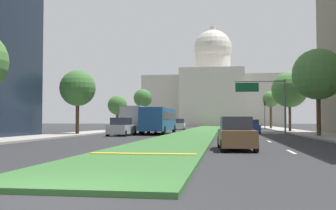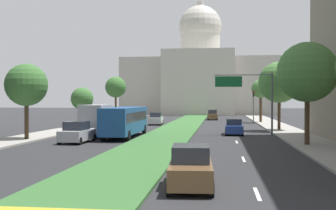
{
  "view_description": "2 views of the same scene",
  "coord_description": "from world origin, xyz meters",
  "px_view_note": "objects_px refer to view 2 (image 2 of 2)",
  "views": [
    {
      "loc": [
        3.44,
        -7.74,
        1.56
      ],
      "look_at": [
        -2.83,
        35.63,
        3.3
      ],
      "focal_mm": 41.94,
      "sensor_mm": 36.0,
      "label": 1
    },
    {
      "loc": [
        5.26,
        -4.63,
        3.71
      ],
      "look_at": [
        0.86,
        31.71,
        3.26
      ],
      "focal_mm": 45.91,
      "sensor_mm": 36.0,
      "label": 2
    }
  ],
  "objects_px": {
    "traffic_light_far_right": "(254,102)",
    "sedan_very_far": "(212,115)",
    "street_tree_left_mid": "(26,85)",
    "street_tree_left_far": "(82,99)",
    "box_truck_delivery": "(98,120)",
    "street_tree_right_mid": "(307,72)",
    "city_bus": "(125,119)",
    "overhead_guide_sign": "(250,90)",
    "street_tree_right_far": "(279,82)",
    "sedan_distant": "(234,127)",
    "sedan_midblock": "(77,133)",
    "capitol_building": "(200,79)",
    "sedan_lead_stopped": "(191,168)",
    "street_tree_left_distant": "(116,87)",
    "sedan_far_horizon": "(156,119)",
    "street_tree_right_distant": "(261,89)"
  },
  "relations": [
    {
      "from": "street_tree_right_far",
      "to": "sedan_far_horizon",
      "type": "distance_m",
      "value": 20.12
    },
    {
      "from": "street_tree_left_mid",
      "to": "street_tree_left_distant",
      "type": "xyz_separation_m",
      "value": [
        0.52,
        31.68,
        0.71
      ]
    },
    {
      "from": "sedan_very_far",
      "to": "city_bus",
      "type": "bearing_deg",
      "value": -101.85
    },
    {
      "from": "street_tree_right_mid",
      "to": "box_truck_delivery",
      "type": "bearing_deg",
      "value": 160.38
    },
    {
      "from": "traffic_light_far_right",
      "to": "street_tree_left_mid",
      "type": "xyz_separation_m",
      "value": [
        -22.71,
        -30.0,
        1.72
      ]
    },
    {
      "from": "capitol_building",
      "to": "sedan_far_horizon",
      "type": "bearing_deg",
      "value": -94.56
    },
    {
      "from": "traffic_light_far_right",
      "to": "sedan_distant",
      "type": "xyz_separation_m",
      "value": [
        -3.68,
        -21.41,
        -2.53
      ]
    },
    {
      "from": "sedan_midblock",
      "to": "street_tree_left_mid",
      "type": "bearing_deg",
      "value": 163.29
    },
    {
      "from": "capitol_building",
      "to": "traffic_light_far_right",
      "type": "distance_m",
      "value": 48.12
    },
    {
      "from": "street_tree_left_mid",
      "to": "street_tree_right_mid",
      "type": "xyz_separation_m",
      "value": [
        24.44,
        -2.2,
        0.85
      ]
    },
    {
      "from": "sedan_far_horizon",
      "to": "sedan_distant",
      "type": "bearing_deg",
      "value": -56.99
    },
    {
      "from": "street_tree_right_distant",
      "to": "sedan_distant",
      "type": "xyz_separation_m",
      "value": [
        -5.01,
        -24.05,
        -4.58
      ]
    },
    {
      "from": "street_tree_left_mid",
      "to": "sedan_midblock",
      "type": "height_order",
      "value": "street_tree_left_mid"
    },
    {
      "from": "street_tree_right_mid",
      "to": "city_bus",
      "type": "height_order",
      "value": "street_tree_right_mid"
    },
    {
      "from": "traffic_light_far_right",
      "to": "sedan_very_far",
      "type": "distance_m",
      "value": 13.81
    },
    {
      "from": "street_tree_left_distant",
      "to": "traffic_light_far_right",
      "type": "bearing_deg",
      "value": -4.33
    },
    {
      "from": "capitol_building",
      "to": "sedan_very_far",
      "type": "relative_size",
      "value": 9.11
    },
    {
      "from": "street_tree_right_mid",
      "to": "sedan_very_far",
      "type": "relative_size",
      "value": 1.92
    },
    {
      "from": "capitol_building",
      "to": "sedan_lead_stopped",
      "type": "height_order",
      "value": "capitol_building"
    },
    {
      "from": "overhead_guide_sign",
      "to": "sedan_very_far",
      "type": "relative_size",
      "value": 1.5
    },
    {
      "from": "overhead_guide_sign",
      "to": "sedan_midblock",
      "type": "xyz_separation_m",
      "value": [
        -15.29,
        -9.52,
        -3.81
      ]
    },
    {
      "from": "sedan_far_horizon",
      "to": "street_tree_right_distant",
      "type": "bearing_deg",
      "value": 24.99
    },
    {
      "from": "street_tree_left_far",
      "to": "sedan_distant",
      "type": "relative_size",
      "value": 1.22
    },
    {
      "from": "sedan_midblock",
      "to": "sedan_far_horizon",
      "type": "distance_m",
      "value": 27.01
    },
    {
      "from": "capitol_building",
      "to": "sedan_far_horizon",
      "type": "xyz_separation_m",
      "value": [
        -4.09,
        -51.34,
        -8.46
      ]
    },
    {
      "from": "city_bus",
      "to": "street_tree_left_mid",
      "type": "bearing_deg",
      "value": -153.5
    },
    {
      "from": "traffic_light_far_right",
      "to": "street_tree_right_distant",
      "type": "distance_m",
      "value": 3.6
    },
    {
      "from": "sedan_distant",
      "to": "sedan_very_far",
      "type": "xyz_separation_m",
      "value": [
        -2.84,
        33.34,
        0.06
      ]
    },
    {
      "from": "street_tree_left_distant",
      "to": "city_bus",
      "type": "height_order",
      "value": "street_tree_left_distant"
    },
    {
      "from": "capitol_building",
      "to": "city_bus",
      "type": "bearing_deg",
      "value": -93.19
    },
    {
      "from": "street_tree_left_mid",
      "to": "street_tree_left_distant",
      "type": "relative_size",
      "value": 0.93
    },
    {
      "from": "street_tree_left_mid",
      "to": "city_bus",
      "type": "bearing_deg",
      "value": 26.5
    },
    {
      "from": "sedan_far_horizon",
      "to": "sedan_very_far",
      "type": "height_order",
      "value": "sedan_far_horizon"
    },
    {
      "from": "overhead_guide_sign",
      "to": "street_tree_right_far",
      "type": "distance_m",
      "value": 7.73
    },
    {
      "from": "street_tree_left_mid",
      "to": "street_tree_left_far",
      "type": "bearing_deg",
      "value": 89.96
    },
    {
      "from": "street_tree_left_mid",
      "to": "city_bus",
      "type": "xyz_separation_m",
      "value": [
        8.26,
        4.12,
        -3.26
      ]
    },
    {
      "from": "sedan_very_far",
      "to": "street_tree_left_far",
      "type": "bearing_deg",
      "value": -121.85
    },
    {
      "from": "street_tree_left_far",
      "to": "box_truck_delivery",
      "type": "height_order",
      "value": "street_tree_left_far"
    },
    {
      "from": "street_tree_left_mid",
      "to": "sedan_very_far",
      "type": "relative_size",
      "value": 1.62
    },
    {
      "from": "traffic_light_far_right",
      "to": "capitol_building",
      "type": "bearing_deg",
      "value": 102.6
    },
    {
      "from": "capitol_building",
      "to": "street_tree_right_far",
      "type": "height_order",
      "value": "capitol_building"
    },
    {
      "from": "overhead_guide_sign",
      "to": "sedan_far_horizon",
      "type": "distance_m",
      "value": 21.66
    },
    {
      "from": "street_tree_left_mid",
      "to": "street_tree_right_distant",
      "type": "relative_size",
      "value": 1.01
    },
    {
      "from": "street_tree_left_far",
      "to": "sedan_very_far",
      "type": "distance_m",
      "value": 30.8
    },
    {
      "from": "street_tree_right_mid",
      "to": "city_bus",
      "type": "distance_m",
      "value": 17.85
    },
    {
      "from": "overhead_guide_sign",
      "to": "sedan_distant",
      "type": "height_order",
      "value": "overhead_guide_sign"
    },
    {
      "from": "street_tree_left_mid",
      "to": "sedan_very_far",
      "type": "distance_m",
      "value": 45.14
    },
    {
      "from": "city_bus",
      "to": "sedan_very_far",
      "type": "bearing_deg",
      "value": 78.15
    },
    {
      "from": "street_tree_left_mid",
      "to": "sedan_midblock",
      "type": "xyz_separation_m",
      "value": [
        5.33,
        -1.6,
        -4.17
      ]
    },
    {
      "from": "overhead_guide_sign",
      "to": "street_tree_left_far",
      "type": "height_order",
      "value": "overhead_guide_sign"
    }
  ]
}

